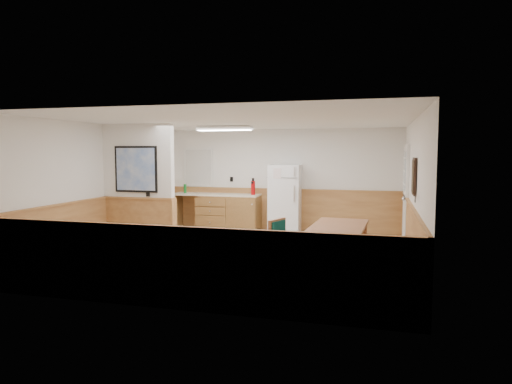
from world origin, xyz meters
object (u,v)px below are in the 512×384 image
(dining_table, at_px, (338,231))
(fire_extinguisher, at_px, (253,187))
(dining_bench, at_px, (400,253))
(soap_bottle, at_px, (185,189))
(refrigerator, at_px, (285,199))
(dining_chair, at_px, (282,241))

(dining_table, bearing_deg, fire_extinguisher, 128.83)
(dining_bench, height_order, soap_bottle, soap_bottle)
(refrigerator, height_order, fire_extinguisher, refrigerator)
(dining_chair, distance_m, fire_extinguisher, 3.87)
(dining_table, bearing_deg, dining_bench, 2.75)
(dining_bench, xyz_separation_m, fire_extinguisher, (-3.31, 3.24, 0.74))
(dining_chair, xyz_separation_m, fire_extinguisher, (-1.48, 3.52, 0.59))
(refrigerator, height_order, dining_chair, refrigerator)
(dining_chair, relative_size, soap_bottle, 3.76)
(dining_table, distance_m, fire_extinguisher, 4.02)
(dining_chair, bearing_deg, soap_bottle, 153.05)
(dining_bench, bearing_deg, dining_chair, -164.34)
(soap_bottle, bearing_deg, dining_chair, -47.22)
(dining_bench, height_order, fire_extinguisher, fire_extinguisher)
(fire_extinguisher, height_order, soap_bottle, fire_extinguisher)
(refrigerator, distance_m, soap_bottle, 2.61)
(dining_table, height_order, dining_bench, dining_table)
(refrigerator, relative_size, fire_extinguisher, 4.02)
(fire_extinguisher, xyz_separation_m, soap_bottle, (-1.80, 0.02, -0.07))
(fire_extinguisher, bearing_deg, soap_bottle, 169.50)
(dining_table, xyz_separation_m, soap_bottle, (-4.15, 3.26, 0.36))
(dining_chair, relative_size, fire_extinguisher, 2.08)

